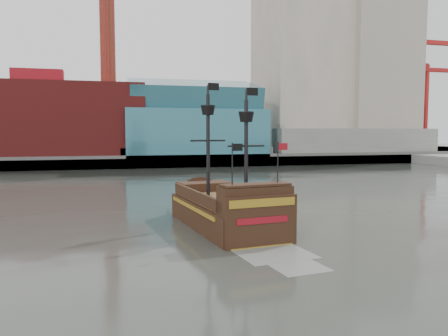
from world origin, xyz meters
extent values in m
plane|color=#252823|center=(0.00, 0.00, 0.00)|extent=(400.00, 400.00, 0.00)
cube|color=slate|center=(0.00, 92.00, 1.00)|extent=(220.00, 60.00, 2.00)
cube|color=#4C4C49|center=(0.00, 62.50, 1.30)|extent=(220.00, 1.00, 2.60)
cube|color=maroon|center=(-22.00, 72.00, 9.50)|extent=(42.00, 18.00, 15.00)
cube|color=#2B6473|center=(10.00, 70.00, 7.00)|extent=(30.00, 16.00, 10.00)
cube|color=#B9AC99|center=(40.00, 80.00, 25.00)|extent=(20.00, 22.00, 46.00)
cube|color=gray|center=(58.00, 76.00, 21.00)|extent=(18.00, 18.00, 38.00)
cube|color=#B9AC99|center=(50.00, 97.00, 28.00)|extent=(24.00, 20.00, 52.00)
cube|color=slate|center=(48.00, 66.00, 5.00)|extent=(40.00, 6.00, 6.00)
cylinder|color=maroon|center=(-8.00, 74.00, 28.00)|extent=(3.20, 3.20, 22.00)
cube|color=#2B6473|center=(10.00, 70.00, 15.00)|extent=(28.00, 14.94, 8.78)
cube|color=slate|center=(78.00, 82.00, 3.50)|extent=(4.00, 4.00, 3.00)
cylinder|color=#A51C1B|center=(78.00, 82.00, 18.00)|extent=(1.40, 1.40, 32.00)
cube|color=#A51C1B|center=(85.00, 82.00, 32.50)|extent=(20.00, 1.20, 1.20)
cube|color=#A51C1B|center=(75.00, 82.00, 33.00)|extent=(5.00, 2.50, 2.50)
cube|color=slate|center=(88.00, 92.00, 3.50)|extent=(4.00, 4.00, 3.00)
cylinder|color=#A51C1B|center=(88.00, 92.00, 15.00)|extent=(1.40, 1.40, 26.00)
cube|color=#A51C1B|center=(93.60, 92.00, 26.50)|extent=(16.00, 1.20, 1.20)
cube|color=#A51C1B|center=(85.00, 92.00, 27.00)|extent=(5.00, 2.50, 2.50)
cube|color=black|center=(0.46, 6.61, 0.61)|extent=(6.52, 12.69, 2.63)
cube|color=#50341D|center=(0.46, 6.61, 2.08)|extent=(5.87, 11.42, 0.30)
cube|color=black|center=(-0.14, 11.43, 2.43)|extent=(4.57, 2.94, 1.01)
cube|color=black|center=(1.11, 1.38, 2.84)|extent=(4.98, 2.20, 1.82)
cube|color=black|center=(1.23, 0.45, 1.22)|extent=(4.96, 0.86, 4.05)
cube|color=olive|center=(1.24, 0.31, 2.84)|extent=(4.54, 0.64, 0.51)
cube|color=maroon|center=(1.24, 0.31, 1.72)|extent=(3.53, 0.52, 0.41)
cylinder|color=black|center=(-0.53, 8.02, 6.18)|extent=(0.32, 0.32, 7.90)
cylinder|color=black|center=(1.59, 4.91, 5.88)|extent=(0.32, 0.32, 7.30)
cone|color=black|center=(-0.53, 8.02, 8.92)|extent=(1.24, 1.24, 0.71)
cone|color=black|center=(1.59, 4.91, 8.31)|extent=(1.24, 1.24, 0.71)
cube|color=black|center=(-0.08, 8.07, 10.74)|extent=(0.91, 0.14, 0.56)
cube|color=black|center=(2.04, 4.97, 10.13)|extent=(0.91, 0.14, 0.56)
cube|color=gray|center=(1.43, -1.24, 0.01)|extent=(4.72, 4.15, 0.02)
camera|label=1|loc=(-7.89, -25.13, 7.25)|focal=35.00mm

